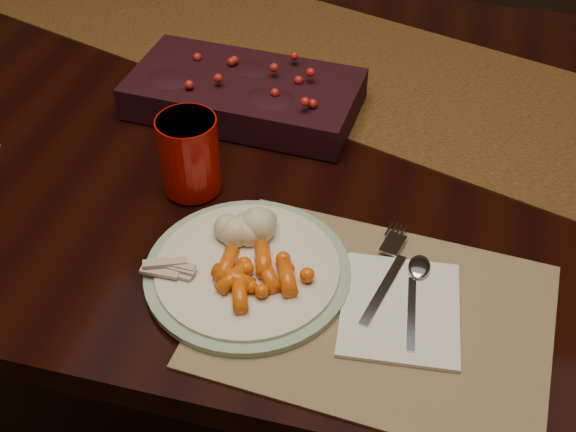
% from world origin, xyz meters
% --- Properties ---
extents(floor, '(5.00, 5.00, 0.00)m').
position_xyz_m(floor, '(0.00, 0.00, 0.00)').
color(floor, black).
rests_on(floor, ground).
extents(dining_table, '(1.80, 1.00, 0.75)m').
position_xyz_m(dining_table, '(0.00, 0.00, 0.38)').
color(dining_table, black).
rests_on(dining_table, floor).
extents(table_runner, '(1.83, 0.90, 0.00)m').
position_xyz_m(table_runner, '(0.05, 0.19, 0.75)').
color(table_runner, '#3F290C').
rests_on(table_runner, dining_table).
extents(centerpiece, '(0.36, 0.20, 0.07)m').
position_xyz_m(centerpiece, '(-0.13, 0.03, 0.79)').
color(centerpiece, black).
rests_on(centerpiece, table_runner).
extents(placemat_main, '(0.42, 0.32, 0.00)m').
position_xyz_m(placemat_main, '(0.14, -0.33, 0.75)').
color(placemat_main, brown).
rests_on(placemat_main, dining_table).
extents(dinner_plate, '(0.33, 0.33, 0.01)m').
position_xyz_m(dinner_plate, '(-0.02, -0.31, 0.76)').
color(dinner_plate, beige).
rests_on(dinner_plate, placemat_main).
extents(baby_carrots, '(0.12, 0.11, 0.02)m').
position_xyz_m(baby_carrots, '(-0.00, -0.33, 0.78)').
color(baby_carrots, '#E0530A').
rests_on(baby_carrots, dinner_plate).
extents(mashed_potatoes, '(0.08, 0.07, 0.04)m').
position_xyz_m(mashed_potatoes, '(-0.03, -0.26, 0.79)').
color(mashed_potatoes, tan).
rests_on(mashed_potatoes, dinner_plate).
extents(turkey_shreds, '(0.07, 0.06, 0.02)m').
position_xyz_m(turkey_shreds, '(-0.10, -0.35, 0.78)').
color(turkey_shreds, beige).
rests_on(turkey_shreds, dinner_plate).
extents(napkin, '(0.15, 0.17, 0.01)m').
position_xyz_m(napkin, '(0.17, -0.32, 0.76)').
color(napkin, silver).
rests_on(napkin, placemat_main).
extents(fork, '(0.06, 0.16, 0.00)m').
position_xyz_m(fork, '(0.15, -0.28, 0.76)').
color(fork, silver).
rests_on(fork, napkin).
extents(spoon, '(0.04, 0.14, 0.00)m').
position_xyz_m(spoon, '(0.18, -0.31, 0.76)').
color(spoon, silver).
rests_on(spoon, napkin).
extents(red_cup, '(0.10, 0.10, 0.11)m').
position_xyz_m(red_cup, '(-0.14, -0.17, 0.81)').
color(red_cup, '#930B04').
rests_on(red_cup, placemat_main).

